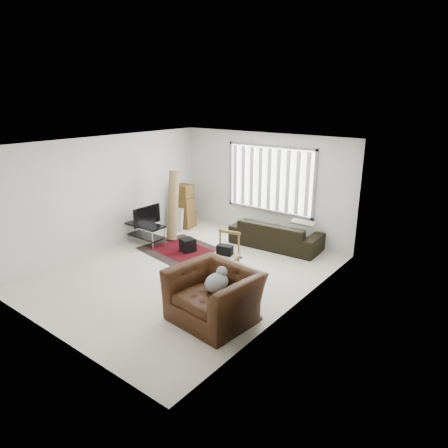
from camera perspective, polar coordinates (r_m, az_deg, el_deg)
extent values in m
plane|color=beige|center=(8.59, -5.40, -6.81)|extent=(6.00, 6.00, 0.00)
cube|color=white|center=(7.86, -5.99, 11.38)|extent=(5.00, 6.00, 0.02)
cube|color=silver|center=(10.43, 5.71, 5.49)|extent=(5.00, 0.02, 2.70)
cube|color=silver|center=(6.41, -24.40, -4.18)|extent=(5.00, 0.02, 2.70)
cube|color=silver|center=(9.96, -16.26, 4.25)|extent=(0.02, 6.00, 2.70)
cube|color=silver|center=(6.73, 10.05, -1.76)|extent=(0.02, 6.00, 2.70)
cube|color=white|center=(10.27, 6.63, 6.41)|extent=(2.40, 0.01, 1.60)
cube|color=gray|center=(10.25, 6.57, 6.39)|extent=(2.52, 0.06, 1.72)
cube|color=white|center=(10.22, 6.46, 6.36)|extent=(2.40, 0.02, 1.55)
cube|color=black|center=(9.56, -5.24, -4.10)|extent=(2.45, 1.82, 0.02)
cube|color=#3F050B|center=(9.56, -5.25, -4.04)|extent=(1.91, 1.29, 0.00)
cube|color=black|center=(10.13, -11.19, -0.15)|extent=(1.03, 0.46, 0.04)
cube|color=black|center=(10.23, -11.09, -1.69)|extent=(0.99, 0.43, 0.03)
cylinder|color=#B2B2B7|center=(10.43, -13.61, -1.17)|extent=(0.03, 0.03, 0.52)
cylinder|color=#B2B2B7|center=(9.76, -10.15, -2.28)|extent=(0.03, 0.03, 0.52)
cylinder|color=#B2B2B7|center=(10.67, -11.98, -0.63)|extent=(0.03, 0.03, 0.52)
cylinder|color=#B2B2B7|center=(10.01, -8.50, -1.68)|extent=(0.03, 0.03, 0.52)
imported|color=black|center=(10.06, -11.28, 1.26)|extent=(0.11, 0.84, 0.48)
cube|color=black|center=(9.58, -5.20, -3.00)|extent=(0.39, 0.39, 0.31)
cube|color=brown|center=(11.36, -5.61, 0.68)|extent=(0.56, 0.52, 0.45)
cube|color=brown|center=(11.21, -5.71, 2.72)|extent=(0.51, 0.47, 0.41)
cube|color=brown|center=(11.18, -5.74, 4.71)|extent=(0.46, 0.46, 0.36)
cube|color=silver|center=(11.14, -7.02, 0.74)|extent=(0.51, 0.25, 0.63)
cylinder|color=olive|center=(10.31, -7.31, 2.66)|extent=(0.45, 0.65, 1.78)
imported|color=black|center=(9.86, 7.42, -0.87)|extent=(2.30, 1.12, 0.86)
cube|color=#9D8C67|center=(8.14, 0.13, -4.56)|extent=(0.60, 0.60, 0.06)
cylinder|color=brown|center=(8.15, -1.86, -6.36)|extent=(0.04, 0.04, 0.47)
cylinder|color=brown|center=(7.98, 0.88, -6.89)|extent=(0.04, 0.04, 0.47)
cylinder|color=brown|center=(8.49, -0.58, -5.29)|extent=(0.04, 0.04, 0.47)
cylinder|color=brown|center=(8.34, 2.07, -5.77)|extent=(0.04, 0.04, 0.47)
cube|color=brown|center=(8.18, 0.78, -1.18)|extent=(0.47, 0.15, 0.06)
cube|color=brown|center=(8.33, -0.56, -2.30)|extent=(0.05, 0.05, 0.47)
cube|color=brown|center=(8.17, 2.13, -2.73)|extent=(0.05, 0.05, 0.47)
cube|color=black|center=(8.10, 0.13, -3.72)|extent=(0.34, 0.24, 0.20)
imported|color=#331A0A|center=(6.65, -1.44, -9.71)|extent=(1.46, 1.31, 1.00)
ellipsoid|color=#59595B|center=(6.58, -1.45, -8.56)|extent=(0.31, 0.38, 0.25)
sphere|color=#59595B|center=(6.64, -0.31, -6.85)|extent=(0.19, 0.19, 0.19)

